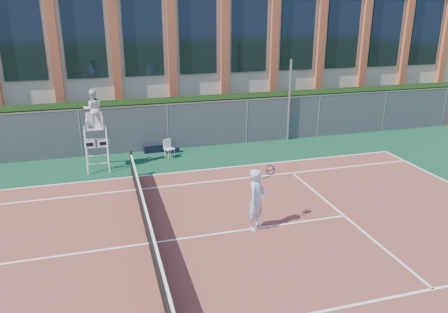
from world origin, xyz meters
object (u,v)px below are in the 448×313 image
object	(u,v)px
steel_pole	(289,101)
plastic_chair	(168,147)
umpire_chair	(93,111)
tennis_player	(257,199)

from	to	relation	value
steel_pole	plastic_chair	bearing A→B (deg)	-170.54
steel_pole	umpire_chair	world-z (taller)	steel_pole
steel_pole	umpire_chair	xyz separation A→B (m)	(-9.53, -1.65, 0.43)
steel_pole	tennis_player	world-z (taller)	steel_pole
steel_pole	plastic_chair	distance (m)	6.69
steel_pole	plastic_chair	world-z (taller)	steel_pole
steel_pole	umpire_chair	size ratio (longest dim) A/B	1.21
plastic_chair	tennis_player	world-z (taller)	tennis_player
umpire_chair	tennis_player	size ratio (longest dim) A/B	1.76
umpire_chair	tennis_player	distance (m)	8.55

